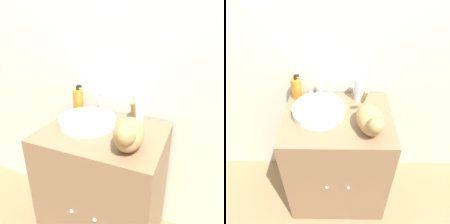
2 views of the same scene
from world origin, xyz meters
The scene contains 8 objects.
ground_plane centered at (0.00, 0.00, 0.00)m, with size 8.00×8.00×0.00m, color #997551.
wall_back centered at (0.00, 0.60, 1.25)m, with size 6.00×0.05×2.50m.
vanity_cabinet centered at (0.00, 0.28, 0.43)m, with size 0.72×0.57×0.86m.
sink_basin centered at (-0.13, 0.31, 0.88)m, with size 0.35×0.35×0.05m.
faucet centered at (-0.13, 0.50, 0.93)m, with size 0.17×0.10×0.16m.
cat centered at (0.19, 0.16, 0.94)m, with size 0.20×0.35×0.21m.
soap_bottle centered at (-0.30, 0.49, 0.94)m, with size 0.07×0.07×0.19m.
spray_bottle centered at (0.15, 0.47, 0.96)m, with size 0.07×0.07×0.21m.
Camera 2 is at (0.02, -0.80, 1.79)m, focal length 35.00 mm.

